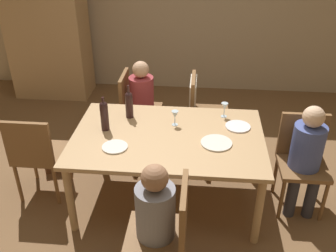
% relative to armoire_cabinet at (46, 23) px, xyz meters
% --- Properties ---
extents(ground_plane, '(10.00, 10.00, 0.00)m').
position_rel_armoire_cabinet_xyz_m(ground_plane, '(1.98, -2.33, -1.10)').
color(ground_plane, brown).
extents(rear_room_partition, '(6.40, 0.12, 2.70)m').
position_rel_armoire_cabinet_xyz_m(rear_room_partition, '(1.98, 0.45, 0.25)').
color(rear_room_partition, tan).
rests_on(rear_room_partition, ground_plane).
extents(armoire_cabinet, '(1.18, 0.62, 2.18)m').
position_rel_armoire_cabinet_xyz_m(armoire_cabinet, '(0.00, 0.00, 0.00)').
color(armoire_cabinet, tan).
rests_on(armoire_cabinet, ground_plane).
extents(dining_table, '(1.76, 1.17, 0.74)m').
position_rel_armoire_cabinet_xyz_m(dining_table, '(1.98, -2.33, -0.43)').
color(dining_table, tan).
rests_on(dining_table, ground_plane).
extents(chair_right_end, '(0.44, 0.44, 0.92)m').
position_rel_armoire_cabinet_xyz_m(chair_right_end, '(3.24, -2.25, -0.56)').
color(chair_right_end, brown).
rests_on(chair_right_end, ground_plane).
extents(chair_far_left, '(0.44, 0.44, 0.92)m').
position_rel_armoire_cabinet_xyz_m(chair_far_left, '(1.50, -1.37, -0.56)').
color(chair_far_left, brown).
rests_on(chair_far_left, ground_plane).
extents(chair_near, '(0.44, 0.44, 0.92)m').
position_rel_armoire_cabinet_xyz_m(chair_near, '(2.07, -3.30, -0.56)').
color(chair_near, brown).
rests_on(chair_near, ground_plane).
extents(chair_far_right, '(0.46, 0.44, 0.92)m').
position_rel_armoire_cabinet_xyz_m(chair_far_right, '(2.25, -1.37, -0.50)').
color(chair_far_right, brown).
rests_on(chair_far_right, ground_plane).
extents(chair_left_end, '(0.44, 0.44, 0.92)m').
position_rel_armoire_cabinet_xyz_m(chair_left_end, '(0.72, -2.42, -0.56)').
color(chair_left_end, brown).
rests_on(chair_left_end, ground_plane).
extents(person_woman_host, '(0.29, 0.33, 1.09)m').
position_rel_armoire_cabinet_xyz_m(person_woman_host, '(3.24, -2.36, -0.46)').
color(person_woman_host, '#33333D').
rests_on(person_woman_host, ground_plane).
extents(person_man_bearded, '(0.32, 0.28, 1.08)m').
position_rel_armoire_cabinet_xyz_m(person_man_bearded, '(1.61, -1.37, -0.47)').
color(person_man_bearded, '#33333D').
rests_on(person_man_bearded, ground_plane).
extents(person_man_guest, '(0.33, 0.29, 1.09)m').
position_rel_armoire_cabinet_xyz_m(person_man_guest, '(1.95, -3.30, -0.46)').
color(person_man_guest, '#33333D').
rests_on(person_man_guest, ground_plane).
extents(wine_bottle_tall_green, '(0.08, 0.08, 0.34)m').
position_rel_armoire_cabinet_xyz_m(wine_bottle_tall_green, '(1.57, -2.02, -0.21)').
color(wine_bottle_tall_green, black).
rests_on(wine_bottle_tall_green, dining_table).
extents(wine_bottle_dark_red, '(0.08, 0.08, 0.34)m').
position_rel_armoire_cabinet_xyz_m(wine_bottle_dark_red, '(1.38, -2.28, -0.20)').
color(wine_bottle_dark_red, black).
rests_on(wine_bottle_dark_red, dining_table).
extents(wine_glass_near_left, '(0.07, 0.07, 0.15)m').
position_rel_armoire_cabinet_xyz_m(wine_glass_near_left, '(2.03, -2.13, -0.25)').
color(wine_glass_near_left, silver).
rests_on(wine_glass_near_left, dining_table).
extents(wine_glass_centre, '(0.07, 0.07, 0.15)m').
position_rel_armoire_cabinet_xyz_m(wine_glass_centre, '(2.50, -1.92, -0.25)').
color(wine_glass_centre, silver).
rests_on(wine_glass_centre, dining_table).
extents(dinner_plate_host, '(0.28, 0.28, 0.01)m').
position_rel_armoire_cabinet_xyz_m(dinner_plate_host, '(2.42, -2.43, -0.35)').
color(dinner_plate_host, silver).
rests_on(dinner_plate_host, dining_table).
extents(dinner_plate_guest_left, '(0.24, 0.24, 0.01)m').
position_rel_armoire_cabinet_xyz_m(dinner_plate_guest_left, '(2.63, -2.12, -0.35)').
color(dinner_plate_guest_left, white).
rests_on(dinner_plate_guest_left, dining_table).
extents(dinner_plate_guest_right, '(0.23, 0.23, 0.01)m').
position_rel_armoire_cabinet_xyz_m(dinner_plate_guest_right, '(1.54, -2.58, -0.35)').
color(dinner_plate_guest_right, silver).
rests_on(dinner_plate_guest_right, dining_table).
extents(handbag, '(0.30, 0.19, 0.22)m').
position_rel_armoire_cabinet_xyz_m(handbag, '(0.72, -1.98, -0.99)').
color(handbag, brown).
rests_on(handbag, ground_plane).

